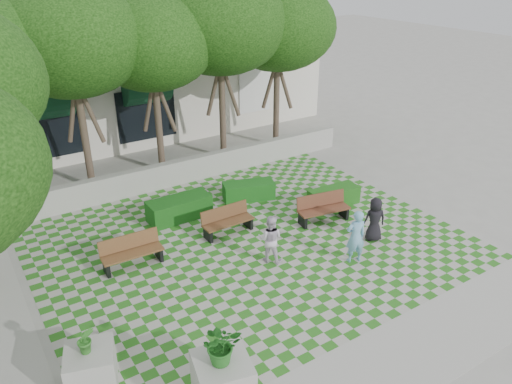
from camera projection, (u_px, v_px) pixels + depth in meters
ground at (270, 260)px, 14.16m from camera, size 90.00×90.00×0.00m
lawn at (251, 244)px, 14.91m from camera, size 12.00×12.00×0.00m
sidewalk_south at (394, 363)px, 10.60m from camera, size 16.00×2.00×0.01m
retaining_wall at (177, 172)px, 18.66m from camera, size 15.00×0.36×0.90m
bench_east at (323, 209)px, 16.04m from camera, size 1.79×0.85×0.90m
bench_mid at (227, 221)px, 15.35m from camera, size 1.63×0.57×0.85m
bench_west at (132, 252)px, 13.74m from camera, size 1.70×0.61×0.88m
hedge_east at (334, 197)px, 17.10m from camera, size 1.81×0.79×0.62m
hedge_midright at (249, 191)px, 17.54m from camera, size 1.91×1.24×0.62m
hedge_midleft at (179, 208)px, 16.22m from camera, size 2.06×0.85×0.72m
planter_front at (223, 373)px, 9.36m from camera, size 1.25×1.25×1.84m
planter_back at (91, 368)px, 9.78m from camera, size 1.17×1.17×1.55m
person_blue at (356, 236)px, 13.77m from camera, size 0.66×0.53×1.59m
person_dark at (374, 219)px, 14.86m from camera, size 0.79×0.67×1.38m
person_white at (270, 239)px, 13.82m from camera, size 0.87×0.87×1.42m
tree_row at (115, 48)px, 15.51m from camera, size 17.70×13.40×7.41m
building at (123, 75)px, 24.18m from camera, size 18.00×8.92×5.15m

